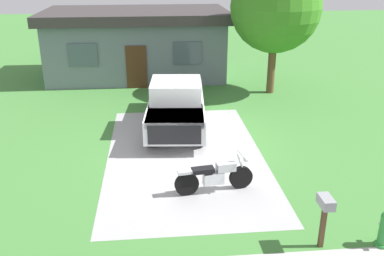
# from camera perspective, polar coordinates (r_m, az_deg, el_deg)

# --- Properties ---
(ground_plane) EXTENTS (80.00, 80.00, 0.00)m
(ground_plane) POSITION_cam_1_polar(r_m,az_deg,el_deg) (13.81, -0.94, -3.75)
(ground_plane) COLOR #417C37
(driveway_pad) EXTENTS (5.02, 8.62, 0.01)m
(driveway_pad) POSITION_cam_1_polar(r_m,az_deg,el_deg) (13.81, -0.94, -3.74)
(driveway_pad) COLOR #9F9F9F
(driveway_pad) RESTS_ON ground
(motorcycle) EXTENTS (2.20, 0.72, 1.09)m
(motorcycle) POSITION_cam_1_polar(r_m,az_deg,el_deg) (11.59, 3.11, -6.49)
(motorcycle) COLOR black
(motorcycle) RESTS_ON ground
(pickup_truck) EXTENTS (2.47, 5.77, 1.90)m
(pickup_truck) POSITION_cam_1_polar(r_m,az_deg,el_deg) (15.97, -2.10, 3.53)
(pickup_truck) COLOR black
(pickup_truck) RESTS_ON ground
(mailbox) EXTENTS (0.26, 0.48, 1.26)m
(mailbox) POSITION_cam_1_polar(r_m,az_deg,el_deg) (9.67, 17.53, -10.35)
(mailbox) COLOR #4C3823
(mailbox) RESTS_ON ground
(shade_tree) EXTENTS (4.09, 4.09, 6.03)m
(shade_tree) POSITION_cam_1_polar(r_m,az_deg,el_deg) (19.99, 11.24, 15.71)
(shade_tree) COLOR brown
(shade_tree) RESTS_ON ground
(neighbor_house) EXTENTS (9.60, 5.60, 3.50)m
(neighbor_house) POSITION_cam_1_polar(r_m,az_deg,el_deg) (23.36, -7.43, 11.36)
(neighbor_house) COLOR slate
(neighbor_house) RESTS_ON ground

